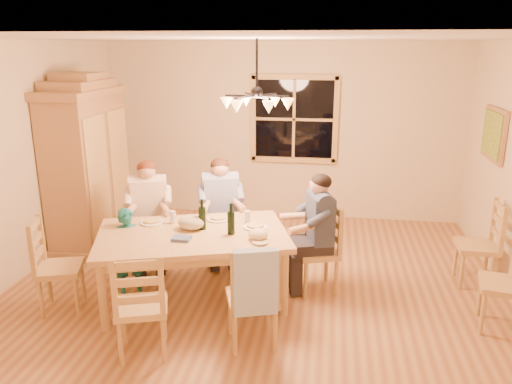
% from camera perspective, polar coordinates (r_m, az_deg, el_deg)
% --- Properties ---
extents(floor, '(5.50, 5.50, 0.00)m').
position_cam_1_polar(floor, '(5.82, 0.08, -10.45)').
color(floor, '#986037').
rests_on(floor, ground).
extents(ceiling, '(5.50, 5.00, 0.02)m').
position_cam_1_polar(ceiling, '(5.19, 0.10, 17.19)').
color(ceiling, white).
rests_on(ceiling, wall_back).
extents(wall_back, '(5.50, 0.02, 2.70)m').
position_cam_1_polar(wall_back, '(7.78, 2.88, 6.91)').
color(wall_back, beige).
rests_on(wall_back, floor).
extents(wall_left, '(0.02, 5.00, 2.70)m').
position_cam_1_polar(wall_left, '(6.36, -25.26, 3.22)').
color(wall_left, beige).
rests_on(wall_left, floor).
extents(window, '(1.30, 0.06, 1.30)m').
position_cam_1_polar(window, '(7.70, 4.37, 8.29)').
color(window, black).
rests_on(window, wall_back).
extents(painting, '(0.06, 0.78, 0.64)m').
position_cam_1_polar(painting, '(6.70, 25.52, 5.98)').
color(painting, '#A16E46').
rests_on(painting, wall_right).
extents(chandelier, '(0.77, 0.68, 0.71)m').
position_cam_1_polar(chandelier, '(5.22, 0.09, 10.34)').
color(chandelier, black).
rests_on(chandelier, ceiling).
extents(armoire, '(0.66, 1.40, 2.30)m').
position_cam_1_polar(armoire, '(7.02, -18.68, 2.58)').
color(armoire, '#A16E46').
rests_on(armoire, floor).
extents(dining_table, '(2.22, 1.73, 0.76)m').
position_cam_1_polar(dining_table, '(5.28, -7.23, -5.61)').
color(dining_table, '#AC814C').
rests_on(dining_table, floor).
extents(chair_far_left, '(0.55, 0.53, 0.99)m').
position_cam_1_polar(chair_far_left, '(6.27, -11.90, -5.74)').
color(chair_far_left, '#AD874C').
rests_on(chair_far_left, floor).
extents(chair_far_right, '(0.55, 0.53, 0.99)m').
position_cam_1_polar(chair_far_right, '(6.28, -3.97, -5.38)').
color(chair_far_right, '#AD874C').
rests_on(chair_far_right, floor).
extents(chair_near_left, '(0.55, 0.53, 0.99)m').
position_cam_1_polar(chair_near_left, '(4.62, -12.83, -14.26)').
color(chair_near_left, '#AD874C').
rests_on(chair_near_left, floor).
extents(chair_near_right, '(0.55, 0.53, 0.99)m').
position_cam_1_polar(chair_near_right, '(4.65, -0.44, -13.63)').
color(chair_near_right, '#AD874C').
rests_on(chair_near_right, floor).
extents(chair_end_left, '(0.53, 0.55, 0.99)m').
position_cam_1_polar(chair_end_left, '(5.56, -21.34, -9.54)').
color(chair_end_left, '#AD874C').
rests_on(chair_end_left, floor).
extents(chair_end_right, '(0.53, 0.55, 0.99)m').
position_cam_1_polar(chair_end_right, '(5.62, 6.95, -8.19)').
color(chair_end_right, '#AD874C').
rests_on(chair_end_right, floor).
extents(adult_woman, '(0.49, 0.52, 0.87)m').
position_cam_1_polar(adult_woman, '(6.09, -12.19, -1.04)').
color(adult_woman, beige).
rests_on(adult_woman, floor).
extents(adult_plaid_man, '(0.49, 0.52, 0.87)m').
position_cam_1_polar(adult_plaid_man, '(6.10, -4.07, -0.68)').
color(adult_plaid_man, '#354992').
rests_on(adult_plaid_man, floor).
extents(adult_slate_man, '(0.52, 0.49, 0.87)m').
position_cam_1_polar(adult_slate_man, '(5.42, 7.14, -3.01)').
color(adult_slate_man, '#38435A').
rests_on(adult_slate_man, floor).
extents(towel, '(0.39, 0.21, 0.58)m').
position_cam_1_polar(towel, '(4.29, -0.06, -10.28)').
color(towel, '#98B2CF').
rests_on(towel, chair_near_right).
extents(wine_bottle_a, '(0.08, 0.08, 0.33)m').
position_cam_1_polar(wine_bottle_a, '(5.27, -6.18, -2.56)').
color(wine_bottle_a, black).
rests_on(wine_bottle_a, dining_table).
extents(wine_bottle_b, '(0.08, 0.08, 0.33)m').
position_cam_1_polar(wine_bottle_b, '(5.11, -2.88, -3.09)').
color(wine_bottle_b, black).
rests_on(wine_bottle_b, dining_table).
extents(plate_woman, '(0.26, 0.26, 0.02)m').
position_cam_1_polar(plate_woman, '(5.58, -11.80, -3.43)').
color(plate_woman, white).
rests_on(plate_woman, dining_table).
extents(plate_plaid, '(0.26, 0.26, 0.02)m').
position_cam_1_polar(plate_plaid, '(5.59, -4.31, -3.09)').
color(plate_plaid, white).
rests_on(plate_plaid, dining_table).
extents(plate_slate, '(0.26, 0.26, 0.02)m').
position_cam_1_polar(plate_slate, '(5.32, -0.07, -4.04)').
color(plate_slate, white).
rests_on(plate_slate, dining_table).
extents(wine_glass_a, '(0.06, 0.06, 0.14)m').
position_cam_1_polar(wine_glass_a, '(5.51, -9.48, -2.87)').
color(wine_glass_a, silver).
rests_on(wine_glass_a, dining_table).
extents(wine_glass_b, '(0.06, 0.06, 0.14)m').
position_cam_1_polar(wine_glass_b, '(5.45, -0.99, -2.86)').
color(wine_glass_b, silver).
rests_on(wine_glass_b, dining_table).
extents(cap, '(0.20, 0.20, 0.11)m').
position_cam_1_polar(cap, '(5.00, 0.26, -4.85)').
color(cap, tan).
rests_on(cap, dining_table).
extents(napkin, '(0.21, 0.19, 0.03)m').
position_cam_1_polar(napkin, '(5.06, -8.50, -5.28)').
color(napkin, '#485684').
rests_on(napkin, dining_table).
extents(cloth_bundle, '(0.28, 0.22, 0.15)m').
position_cam_1_polar(cloth_bundle, '(5.31, -7.41, -3.48)').
color(cloth_bundle, tan).
rests_on(cloth_bundle, dining_table).
extents(child, '(0.42, 0.38, 0.96)m').
position_cam_1_polar(child, '(5.64, -14.30, -6.52)').
color(child, '#196A73').
rests_on(child, floor).
extents(chair_spare_front, '(0.49, 0.51, 0.99)m').
position_cam_1_polar(chair_spare_front, '(5.40, 26.28, -10.96)').
color(chair_spare_front, '#AD874C').
rests_on(chair_spare_front, floor).
extents(chair_spare_back, '(0.43, 0.45, 0.99)m').
position_cam_1_polar(chair_spare_back, '(6.23, 23.75, -7.00)').
color(chair_spare_back, '#AD874C').
rests_on(chair_spare_back, floor).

